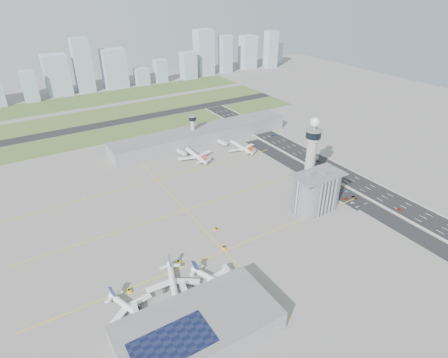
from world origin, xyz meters
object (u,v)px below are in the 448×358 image
car_lot_0 (357,207)px  car_lot_1 (353,203)px  tug_5 (242,150)px  airplane_far_a (195,152)px  car_hw_1 (318,161)px  tug_0 (129,290)px  car_lot_2 (345,198)px  jet_bridge_near_1 (189,302)px  jet_bridge_far_0 (178,151)px  jet_bridge_near_0 (139,325)px  airplane_near_c (216,278)px  secondary_tower (193,127)px  airplane_near_b (173,282)px  car_lot_11 (335,185)px  jet_bridge_far_1 (218,142)px  car_lot_4 (331,191)px  car_lot_3 (336,194)px  tug_3 (216,229)px  tug_2 (224,247)px  car_lot_5 (325,188)px  car_lot_6 (366,203)px  jet_bridge_near_2 (233,282)px  airplane_far_b (241,145)px  car_hw_2 (274,135)px  admin_building (316,191)px  car_hw_0 (400,210)px  car_hw_4 (235,122)px  car_lot_7 (356,198)px  control_tower (312,150)px  car_lot_9 (347,191)px  airplane_near_a (130,307)px  tug_4 (200,160)px  car_lot_8 (353,196)px  car_lot_10 (339,188)px

car_lot_0 → car_lot_1: size_ratio=0.86×
tug_5 → car_lot_1: 137.71m
airplane_far_a → car_hw_1: bearing=-126.3°
tug_0 → car_lot_2: 192.39m
jet_bridge_near_1 → jet_bridge_far_0: size_ratio=1.00×
jet_bridge_far_0 → jet_bridge_near_0: bearing=-40.8°
jet_bridge_near_1 → tug_0: (-25.60, 28.69, -1.91)m
airplane_near_c → secondary_tower: bearing=132.8°
jet_bridge_near_1 → car_lot_0: (165.22, 20.41, -2.27)m
airplane_near_b → car_lot_11: airplane_near_b is taller
jet_bridge_far_1 → car_lot_4: bearing=2.2°
tug_5 → car_hw_1: bearing=-76.4°
airplane_near_c → car_lot_4: 150.56m
airplane_far_a → car_lot_3: airplane_far_a is taller
jet_bridge_far_0 → tug_3: bearing=-23.9°
tug_2 → car_lot_1: tug_2 is taller
car_lot_5 → car_lot_6: bearing=-158.6°
airplane_near_b → car_hw_1: size_ratio=10.04×
jet_bridge_near_2 → tug_3: bearing=-10.8°
airplane_far_b → tug_0: (-173.74, -137.32, -4.58)m
car_lot_0 → car_hw_2: car_hw_2 is taller
admin_building → tug_3: 86.91m
tug_5 → jet_bridge_near_0: bearing=-163.3°
tug_3 → car_hw_0: tug_3 is taller
jet_bridge_far_0 → car_hw_2: size_ratio=3.04×
car_lot_3 → car_hw_4: (24.62, 198.95, 0.06)m
car_lot_7 → car_hw_0: car_hw_0 is taller
airplane_near_c → tug_5: airplane_near_c is taller
car_lot_3 → car_lot_6: (10.03, -23.94, 0.07)m
jet_bridge_near_1 → car_hw_2: jet_bridge_near_1 is taller
secondary_tower → airplane_near_c: 224.23m
control_tower → jet_bridge_far_1: 129.66m
car_lot_4 → car_lot_9: (11.20, -8.12, -0.02)m
secondary_tower → car_hw_4: size_ratio=8.84×
airplane_near_a → car_lot_1: (197.18, 14.16, -4.34)m
car_lot_0 → car_hw_4: car_hw_4 is taller
secondary_tower → tug_4: (-16.05, -44.81, -17.97)m
jet_bridge_near_1 → car_hw_4: size_ratio=3.88×
tug_0 → car_hw_1: (224.04, 71.87, -0.30)m
car_lot_3 → car_lot_6: 25.95m
jet_bridge_far_0 → tug_3: 142.43m
tug_5 → car_hw_0: 169.26m
car_lot_6 → car_hw_2: 162.24m
car_lot_0 → car_hw_2: size_ratio=0.73×
tug_0 → car_lot_9: 203.17m
tug_5 → control_tower: bearing=-111.0°
jet_bridge_far_0 → car_lot_8: size_ratio=4.12×
control_tower → airplane_near_c: 150.03m
jet_bridge_near_2 → airplane_near_c: bearing=61.0°
car_lot_10 → car_lot_2: bearing=153.8°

